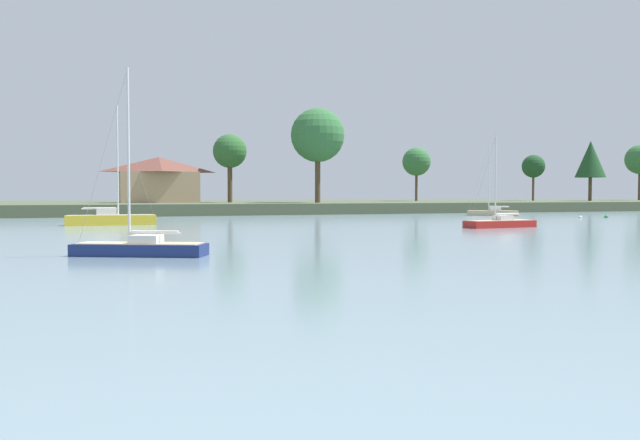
{
  "coord_description": "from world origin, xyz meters",
  "views": [
    {
      "loc": [
        -14.95,
        -7.88,
        2.89
      ],
      "look_at": [
        1.91,
        40.05,
        0.85
      ],
      "focal_mm": 36.66,
      "sensor_mm": 36.0,
      "label": 1
    }
  ],
  "objects_px": {
    "sailboat_yellow": "(111,222)",
    "sailboat_navy": "(140,252)",
    "sailboat_red": "(500,225)",
    "mooring_buoy_green": "(606,217)",
    "sailboat_sand": "(493,214)",
    "mooring_buoy_yellow": "(526,224)",
    "mooring_buoy_white": "(580,217)"
  },
  "relations": [
    {
      "from": "sailboat_red",
      "to": "mooring_buoy_green",
      "type": "distance_m",
      "value": 29.88
    },
    {
      "from": "sailboat_navy",
      "to": "sailboat_red",
      "type": "height_order",
      "value": "sailboat_navy"
    },
    {
      "from": "sailboat_yellow",
      "to": "sailboat_sand",
      "type": "xyz_separation_m",
      "value": [
        48.66,
        10.86,
        -0.05
      ]
    },
    {
      "from": "sailboat_red",
      "to": "mooring_buoy_yellow",
      "type": "relative_size",
      "value": 15.49
    },
    {
      "from": "sailboat_yellow",
      "to": "mooring_buoy_white",
      "type": "height_order",
      "value": "sailboat_yellow"
    },
    {
      "from": "sailboat_yellow",
      "to": "mooring_buoy_yellow",
      "type": "distance_m",
      "value": 38.7
    },
    {
      "from": "sailboat_yellow",
      "to": "sailboat_navy",
      "type": "distance_m",
      "value": 31.73
    },
    {
      "from": "sailboat_sand",
      "to": "mooring_buoy_green",
      "type": "relative_size",
      "value": 18.89
    },
    {
      "from": "sailboat_yellow",
      "to": "mooring_buoy_yellow",
      "type": "bearing_deg",
      "value": -17.68
    },
    {
      "from": "sailboat_yellow",
      "to": "sailboat_red",
      "type": "relative_size",
      "value": 1.4
    },
    {
      "from": "mooring_buoy_white",
      "to": "sailboat_navy",
      "type": "bearing_deg",
      "value": -149.24
    },
    {
      "from": "sailboat_yellow",
      "to": "mooring_buoy_green",
      "type": "xyz_separation_m",
      "value": [
        57.11,
        -0.29,
        -0.18
      ]
    },
    {
      "from": "sailboat_sand",
      "to": "mooring_buoy_yellow",
      "type": "relative_size",
      "value": 18.24
    },
    {
      "from": "mooring_buoy_yellow",
      "to": "sailboat_sand",
      "type": "bearing_deg",
      "value": 62.47
    },
    {
      "from": "sailboat_navy",
      "to": "mooring_buoy_green",
      "type": "distance_m",
      "value": 64.83
    },
    {
      "from": "mooring_buoy_yellow",
      "to": "mooring_buoy_green",
      "type": "relative_size",
      "value": 1.04
    },
    {
      "from": "sailboat_yellow",
      "to": "sailboat_red",
      "type": "bearing_deg",
      "value": -26.33
    },
    {
      "from": "sailboat_yellow",
      "to": "sailboat_navy",
      "type": "xyz_separation_m",
      "value": [
        0.4,
        -31.72,
        -0.07
      ]
    },
    {
      "from": "sailboat_red",
      "to": "mooring_buoy_green",
      "type": "height_order",
      "value": "sailboat_red"
    },
    {
      "from": "sailboat_sand",
      "to": "mooring_buoy_white",
      "type": "relative_size",
      "value": 20.4
    },
    {
      "from": "mooring_buoy_green",
      "to": "mooring_buoy_white",
      "type": "bearing_deg",
      "value": 179.28
    },
    {
      "from": "sailboat_navy",
      "to": "sailboat_sand",
      "type": "distance_m",
      "value": 64.36
    },
    {
      "from": "sailboat_navy",
      "to": "sailboat_sand",
      "type": "xyz_separation_m",
      "value": [
        48.25,
        42.58,
        0.01
      ]
    },
    {
      "from": "mooring_buoy_yellow",
      "to": "sailboat_red",
      "type": "bearing_deg",
      "value": -145.21
    },
    {
      "from": "sailboat_navy",
      "to": "sailboat_red",
      "type": "distance_m",
      "value": 34.97
    },
    {
      "from": "sailboat_yellow",
      "to": "mooring_buoy_yellow",
      "type": "relative_size",
      "value": 21.62
    },
    {
      "from": "mooring_buoy_yellow",
      "to": "mooring_buoy_white",
      "type": "relative_size",
      "value": 1.12
    },
    {
      "from": "sailboat_navy",
      "to": "mooring_buoy_white",
      "type": "bearing_deg",
      "value": 30.76
    },
    {
      "from": "mooring_buoy_white",
      "to": "sailboat_sand",
      "type": "bearing_deg",
      "value": 112.62
    },
    {
      "from": "mooring_buoy_white",
      "to": "mooring_buoy_green",
      "type": "xyz_separation_m",
      "value": [
        3.82,
        -0.05,
        0.01
      ]
    },
    {
      "from": "sailboat_yellow",
      "to": "sailboat_red",
      "type": "height_order",
      "value": "sailboat_yellow"
    },
    {
      "from": "sailboat_sand",
      "to": "mooring_buoy_yellow",
      "type": "height_order",
      "value": "sailboat_sand"
    }
  ]
}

